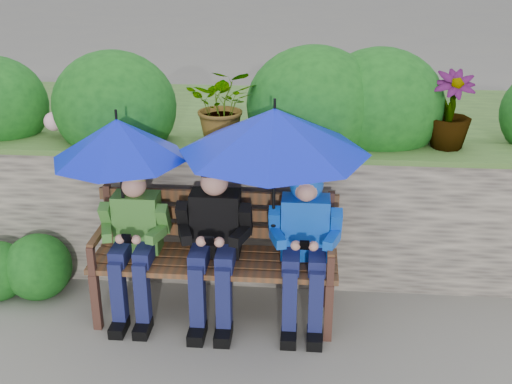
# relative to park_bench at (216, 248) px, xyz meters

# --- Properties ---
(ground) EXTENTS (60.00, 60.00, 0.00)m
(ground) POSITION_rel_park_bench_xyz_m (0.28, -0.21, -0.49)
(ground) COLOR slate
(ground) RESTS_ON ground
(garden_backdrop) EXTENTS (8.00, 2.87, 1.76)m
(garden_backdrop) POSITION_rel_park_bench_xyz_m (0.27, 1.40, 0.11)
(garden_backdrop) COLOR #4C4640
(garden_backdrop) RESTS_ON ground
(park_bench) EXTENTS (1.63, 0.48, 0.86)m
(park_bench) POSITION_rel_park_bench_xyz_m (0.00, 0.00, 0.00)
(park_bench) COLOR #40251C
(park_bench) RESTS_ON ground
(boy_left) EXTENTS (0.45, 0.52, 1.03)m
(boy_left) POSITION_rel_park_bench_xyz_m (-0.53, -0.07, 0.09)
(boy_left) COLOR #316E1A
(boy_left) RESTS_ON ground
(boy_middle) EXTENTS (0.49, 0.56, 1.08)m
(boy_middle) POSITION_rel_park_bench_xyz_m (0.00, -0.07, 0.11)
(boy_middle) COLOR black
(boy_middle) RESTS_ON ground
(boy_right) EXTENTS (0.47, 0.57, 1.06)m
(boy_right) POSITION_rel_park_bench_xyz_m (0.59, -0.06, 0.15)
(boy_right) COLOR blue
(boy_right) RESTS_ON ground
(umbrella_left) EXTENTS (0.87, 0.87, 0.78)m
(umbrella_left) POSITION_rel_park_bench_xyz_m (-0.59, -0.04, 0.76)
(umbrella_left) COLOR #0A1AC8
(umbrella_left) RESTS_ON ground
(umbrella_right) EXTENTS (1.19, 1.19, 0.85)m
(umbrella_right) POSITION_rel_park_bench_xyz_m (0.39, -0.05, 0.84)
(umbrella_right) COLOR #0A1AC8
(umbrella_right) RESTS_ON ground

